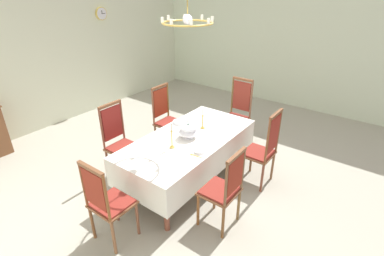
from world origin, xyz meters
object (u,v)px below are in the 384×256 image
(chair_north_b, at_px, (166,117))
(bowl_near_right, at_px, (179,122))
(chair_head_east, at_px, (238,112))
(candlestick_east, at_px, (203,121))
(chair_south_b, at_px, (263,148))
(soup_tureen, at_px, (188,131))
(spoon_secondary, at_px, (182,120))
(chair_south_a, at_px, (224,188))
(mounted_clock, at_px, (101,14))
(bowl_near_left, at_px, (199,151))
(chair_head_west, at_px, (107,201))
(dining_table, at_px, (188,142))
(chair_north_a, at_px, (119,140))
(candlestick_west, at_px, (172,138))
(spoon_primary, at_px, (193,155))
(chandelier, at_px, (188,22))

(chair_north_b, distance_m, bowl_near_right, 0.61)
(chair_head_east, xyz_separation_m, candlestick_east, (-1.14, 0.00, 0.25))
(chair_south_b, distance_m, soup_tureen, 1.12)
(chair_head_east, height_order, spoon_secondary, chair_head_east)
(chair_south_a, xyz_separation_m, chair_north_b, (1.08, 1.86, 0.02))
(mounted_clock, bearing_deg, bowl_near_left, -113.04)
(chair_head_west, xyz_separation_m, mounted_clock, (2.89, 3.49, 1.56))
(bowl_near_left, bearing_deg, chair_south_a, -115.59)
(dining_table, relative_size, chair_head_east, 1.78)
(chair_north_b, xyz_separation_m, bowl_near_right, (-0.28, -0.52, 0.16))
(chair_north_a, xyz_separation_m, spoon_secondary, (0.92, -0.49, 0.14))
(chair_north_a, height_order, spoon_secondary, chair_north_a)
(bowl_near_right, bearing_deg, spoon_secondary, 12.54)
(candlestick_west, relative_size, bowl_near_left, 2.50)
(spoon_primary, bearing_deg, chair_north_a, 91.29)
(chandelier, bearing_deg, chair_north_b, 58.45)
(candlestick_west, bearing_deg, chair_south_a, -99.00)
(mounted_clock, bearing_deg, spoon_primary, -114.51)
(soup_tureen, distance_m, spoon_primary, 0.51)
(spoon_secondary, xyz_separation_m, chandelier, (-0.41, -0.44, 1.59))
(chair_north_b, height_order, candlestick_west, chair_north_b)
(dining_table, bearing_deg, chandelier, -90.58)
(bowl_near_right, bearing_deg, chair_north_a, 147.19)
(candlestick_west, distance_m, spoon_secondary, 0.90)
(chair_south_b, bearing_deg, bowl_near_right, 101.80)
(chair_south_b, distance_m, chair_north_b, 1.86)
(mounted_clock, bearing_deg, candlestick_east, -106.44)
(chair_north_b, distance_m, bowl_near_left, 1.55)
(chair_head_west, xyz_separation_m, chair_head_east, (3.01, 0.00, 0.04))
(chair_head_east, xyz_separation_m, mounted_clock, (-0.11, 3.49, 1.52))
(chair_head_east, relative_size, spoon_secondary, 6.92)
(chair_south_b, distance_m, chair_head_west, 2.27)
(candlestick_west, distance_m, mounted_clock, 4.10)
(bowl_near_right, bearing_deg, chandelier, -125.01)
(candlestick_west, distance_m, spoon_primary, 0.38)
(chair_south_b, height_order, spoon_secondary, chair_south_b)
(chair_head_west, height_order, bowl_near_left, chair_head_west)
(chair_north_a, bearing_deg, dining_table, 118.81)
(chair_north_b, distance_m, spoon_secondary, 0.54)
(chair_north_b, bearing_deg, candlestick_west, 44.79)
(chair_head_east, distance_m, candlestick_east, 1.17)
(dining_table, bearing_deg, chair_head_west, 180.00)
(soup_tureen, bearing_deg, candlestick_west, -180.00)
(chair_north_b, relative_size, chair_head_east, 0.95)
(candlestick_west, bearing_deg, chair_head_east, 0.00)
(candlestick_west, xyz_separation_m, spoon_primary, (0.01, -0.35, -0.15))
(candlestick_west, relative_size, spoon_secondary, 2.09)
(chair_head_west, height_order, mounted_clock, mounted_clock)
(candlestick_east, bearing_deg, dining_table, -180.00)
(spoon_primary, height_order, spoon_secondary, same)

